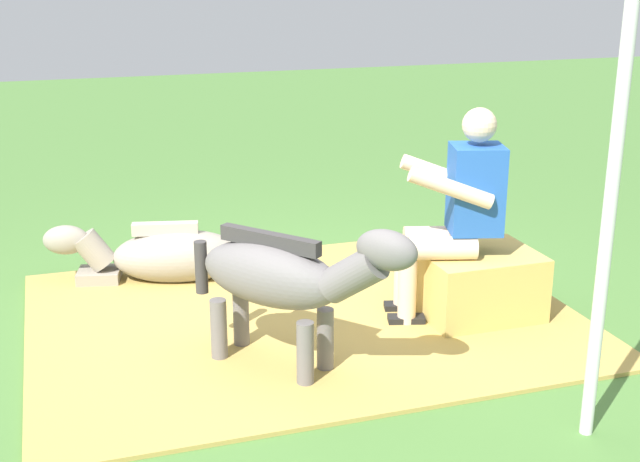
{
  "coord_description": "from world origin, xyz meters",
  "views": [
    {
      "loc": [
        1.29,
        4.53,
        2.1
      ],
      "look_at": [
        -0.21,
        -0.08,
        0.55
      ],
      "focal_mm": 47.56,
      "sensor_mm": 36.0,
      "label": 1
    }
  ],
  "objects_px": {
    "hay_bale": "(478,285)",
    "pony_lying": "(164,255)",
    "person_seated": "(456,208)",
    "pony_standing": "(285,278)",
    "tent_pole_left": "(613,178)"
  },
  "relations": [
    {
      "from": "hay_bale",
      "to": "pony_lying",
      "type": "distance_m",
      "value": 2.12
    },
    {
      "from": "person_seated",
      "to": "pony_standing",
      "type": "bearing_deg",
      "value": 17.17
    },
    {
      "from": "pony_standing",
      "to": "tent_pole_left",
      "type": "xyz_separation_m",
      "value": [
        -1.16,
        1.04,
        0.69
      ]
    },
    {
      "from": "pony_standing",
      "to": "tent_pole_left",
      "type": "height_order",
      "value": "tent_pole_left"
    },
    {
      "from": "pony_lying",
      "to": "person_seated",
      "type": "bearing_deg",
      "value": 143.51
    },
    {
      "from": "hay_bale",
      "to": "person_seated",
      "type": "height_order",
      "value": "person_seated"
    },
    {
      "from": "pony_lying",
      "to": "hay_bale",
      "type": "bearing_deg",
      "value": 145.37
    },
    {
      "from": "pony_standing",
      "to": "person_seated",
      "type": "bearing_deg",
      "value": -162.83
    },
    {
      "from": "pony_lying",
      "to": "tent_pole_left",
      "type": "relative_size",
      "value": 0.56
    },
    {
      "from": "hay_bale",
      "to": "person_seated",
      "type": "distance_m",
      "value": 0.52
    },
    {
      "from": "person_seated",
      "to": "pony_lying",
      "type": "xyz_separation_m",
      "value": [
        1.58,
        -1.17,
        -0.52
      ]
    },
    {
      "from": "person_seated",
      "to": "tent_pole_left",
      "type": "xyz_separation_m",
      "value": [
        -0.0,
        1.4,
        0.51
      ]
    },
    {
      "from": "pony_lying",
      "to": "pony_standing",
      "type": "bearing_deg",
      "value": 105.61
    },
    {
      "from": "person_seated",
      "to": "pony_lying",
      "type": "relative_size",
      "value": 0.96
    },
    {
      "from": "hay_bale",
      "to": "pony_standing",
      "type": "distance_m",
      "value": 1.39
    }
  ]
}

